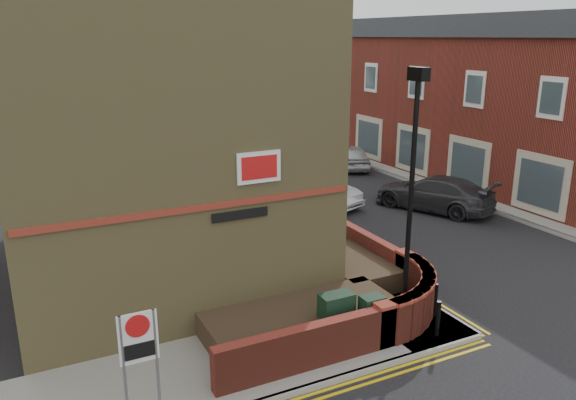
# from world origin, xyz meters

# --- Properties ---
(ground) EXTENTS (120.00, 120.00, 0.00)m
(ground) POSITION_xyz_m (0.00, 0.00, 0.00)
(ground) COLOR black
(ground) RESTS_ON ground
(pavement_corner) EXTENTS (13.00, 3.00, 0.12)m
(pavement_corner) POSITION_xyz_m (-3.50, 1.50, 0.06)
(pavement_corner) COLOR gray
(pavement_corner) RESTS_ON ground
(pavement_main) EXTENTS (2.00, 32.00, 0.12)m
(pavement_main) POSITION_xyz_m (2.00, 16.00, 0.06)
(pavement_main) COLOR gray
(pavement_main) RESTS_ON ground
(pavement_far) EXTENTS (4.00, 40.00, 0.12)m
(pavement_far) POSITION_xyz_m (13.00, 13.00, 0.06)
(pavement_far) COLOR gray
(pavement_far) RESTS_ON ground
(kerb_main_near) EXTENTS (0.15, 32.00, 0.12)m
(kerb_main_near) POSITION_xyz_m (3.00, 16.00, 0.06)
(kerb_main_near) COLOR gray
(kerb_main_near) RESTS_ON ground
(kerb_main_far) EXTENTS (0.15, 40.00, 0.12)m
(kerb_main_far) POSITION_xyz_m (11.00, 13.00, 0.06)
(kerb_main_far) COLOR gray
(kerb_main_far) RESTS_ON ground
(yellow_lines_main) EXTENTS (0.28, 32.00, 0.01)m
(yellow_lines_main) POSITION_xyz_m (3.25, 16.00, 0.01)
(yellow_lines_main) COLOR gold
(yellow_lines_main) RESTS_ON ground
(corner_building) EXTENTS (8.95, 10.40, 13.60)m
(corner_building) POSITION_xyz_m (-2.84, 8.00, 6.23)
(corner_building) COLOR olive
(corner_building) RESTS_ON ground
(garden_wall) EXTENTS (6.80, 6.00, 1.20)m
(garden_wall) POSITION_xyz_m (0.00, 2.50, 0.00)
(garden_wall) COLOR maroon
(garden_wall) RESTS_ON ground
(lamppost) EXTENTS (0.25, 0.50, 6.30)m
(lamppost) POSITION_xyz_m (1.60, 1.20, 3.34)
(lamppost) COLOR black
(lamppost) RESTS_ON pavement_corner
(utility_cabinet_large) EXTENTS (0.80, 0.45, 1.20)m
(utility_cabinet_large) POSITION_xyz_m (-0.30, 1.30, 0.72)
(utility_cabinet_large) COLOR black
(utility_cabinet_large) RESTS_ON pavement_corner
(utility_cabinet_small) EXTENTS (0.55, 0.40, 1.10)m
(utility_cabinet_small) POSITION_xyz_m (0.50, 1.00, 0.67)
(utility_cabinet_small) COLOR black
(utility_cabinet_small) RESTS_ON pavement_corner
(bollard_near) EXTENTS (0.11, 0.11, 0.90)m
(bollard_near) POSITION_xyz_m (2.00, 0.40, 0.57)
(bollard_near) COLOR black
(bollard_near) RESTS_ON pavement_corner
(bollard_far) EXTENTS (0.11, 0.11, 0.90)m
(bollard_far) POSITION_xyz_m (2.60, 1.20, 0.57)
(bollard_far) COLOR black
(bollard_far) RESTS_ON pavement_corner
(zone_sign) EXTENTS (0.72, 0.07, 2.20)m
(zone_sign) POSITION_xyz_m (-5.00, 0.50, 1.64)
(zone_sign) COLOR slate
(zone_sign) RESTS_ON pavement_corner
(far_terrace) EXTENTS (5.40, 30.40, 8.00)m
(far_terrace) POSITION_xyz_m (14.50, 17.00, 4.04)
(far_terrace) COLOR maroon
(far_terrace) RESTS_ON ground
(far_terrace_cream) EXTENTS (5.40, 12.40, 8.00)m
(far_terrace_cream) POSITION_xyz_m (14.50, 38.00, 4.05)
(far_terrace_cream) COLOR #BFB89D
(far_terrace_cream) RESTS_ON ground
(tree_near) EXTENTS (3.64, 3.65, 6.70)m
(tree_near) POSITION_xyz_m (2.00, 14.05, 4.70)
(tree_near) COLOR #382B1E
(tree_near) RESTS_ON pavement_main
(tree_mid) EXTENTS (4.03, 4.03, 7.42)m
(tree_mid) POSITION_xyz_m (2.00, 22.05, 5.20)
(tree_mid) COLOR #382B1E
(tree_mid) RESTS_ON pavement_main
(tree_far) EXTENTS (3.81, 3.81, 7.00)m
(tree_far) POSITION_xyz_m (2.00, 30.05, 4.91)
(tree_far) COLOR #382B1E
(tree_far) RESTS_ON pavement_main
(traffic_light_assembly) EXTENTS (0.20, 0.16, 4.20)m
(traffic_light_assembly) POSITION_xyz_m (2.40, 25.00, 2.78)
(traffic_light_assembly) COLOR black
(traffic_light_assembly) RESTS_ON pavement_main
(silver_car_near) EXTENTS (2.71, 4.39, 1.37)m
(silver_car_near) POSITION_xyz_m (5.00, 11.62, 0.68)
(silver_car_near) COLOR #B9BAC2
(silver_car_near) RESTS_ON ground
(red_car_main) EXTENTS (3.63, 5.61, 1.44)m
(red_car_main) POSITION_xyz_m (3.60, 22.52, 0.72)
(red_car_main) COLOR maroon
(red_car_main) RESTS_ON ground
(grey_car_far) EXTENTS (3.94, 5.38, 1.45)m
(grey_car_far) POSITION_xyz_m (9.00, 8.76, 0.72)
(grey_car_far) COLOR #2F2F34
(grey_car_far) RESTS_ON ground
(silver_car_far) EXTENTS (2.87, 4.15, 1.31)m
(silver_car_far) POSITION_xyz_m (10.12, 16.84, 0.66)
(silver_car_far) COLOR #B1B6B9
(silver_car_far) RESTS_ON ground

